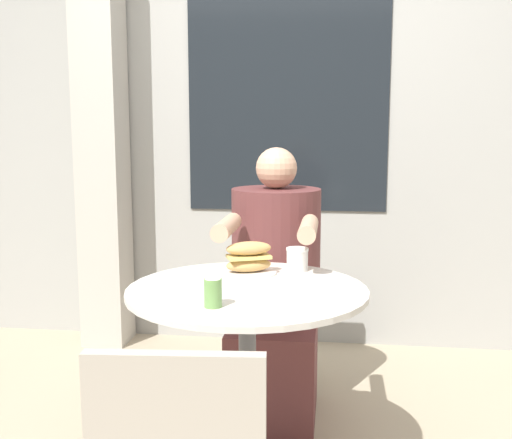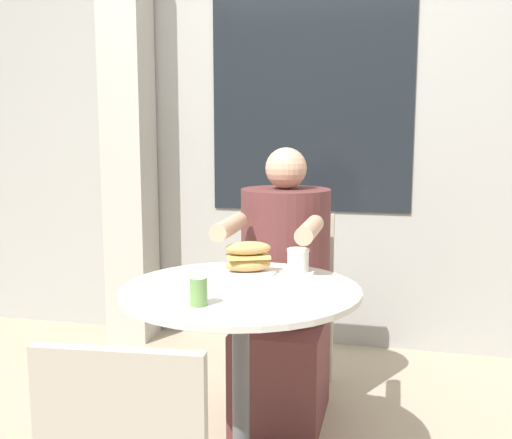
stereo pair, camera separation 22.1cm
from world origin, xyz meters
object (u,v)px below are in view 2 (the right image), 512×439
diner_chair (296,284)px  drink_cup (298,260)px  sandwich_on_plate (248,259)px  condiment_bottle (199,288)px  cafe_table (241,343)px  seated_diner (283,304)px

diner_chair → drink_cup: bearing=99.7°
sandwich_on_plate → condiment_bottle: size_ratio=1.84×
cafe_table → drink_cup: drink_cup is taller
seated_diner → drink_cup: bearing=109.1°
diner_chair → drink_cup: 0.75m
cafe_table → drink_cup: size_ratio=9.41×
cafe_table → drink_cup: bearing=61.3°
cafe_table → seated_diner: bearing=86.8°
cafe_table → diner_chair: 0.97m
sandwich_on_plate → condiment_bottle: sandwich_on_plate is taller
cafe_table → seated_diner: size_ratio=0.68×
drink_cup → seated_diner: bearing=109.1°
seated_diner → diner_chair: bearing=-90.0°
seated_diner → condiment_bottle: bearing=83.0°
diner_chair → condiment_bottle: bearing=85.0°
cafe_table → diner_chair: size_ratio=0.94×
diner_chair → sandwich_on_plate: (-0.06, -0.77, 0.29)m
sandwich_on_plate → drink_cup: sandwich_on_plate is taller
diner_chair → condiment_bottle: size_ratio=7.77×
diner_chair → cafe_table: bearing=88.0°
seated_diner → condiment_bottle: seated_diner is taller
seated_diner → cafe_table: bearing=86.9°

